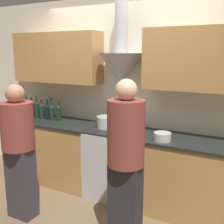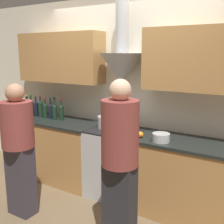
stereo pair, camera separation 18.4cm
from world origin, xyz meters
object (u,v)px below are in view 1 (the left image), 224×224
Objects in this scene: person_foreground_right at (126,160)px; wine_bottle_1 at (27,108)px; stock_pot at (106,122)px; person_foreground_left at (19,147)px; wine_bottle_5 at (47,111)px; stove_range at (116,162)px; orange_fruit at (141,134)px; wine_bottle_3 at (37,109)px; wine_bottle_2 at (32,109)px; saucepan at (162,137)px; wine_bottle_7 at (59,112)px; wine_bottle_0 at (23,108)px; wine_bottle_6 at (52,112)px; mixing_bowl at (126,128)px; wine_bottle_4 at (42,110)px.

wine_bottle_1 is at bearing 156.77° from person_foreground_right.
stock_pot is 1.14m from person_foreground_left.
stove_range is at bearing -1.38° from wine_bottle_5.
orange_fruit is at bearing 102.11° from person_foreground_right.
wine_bottle_3 reaches higher than wine_bottle_1.
wine_bottle_1 reaches higher than orange_fruit.
person_foreground_right is at bearing -24.39° from wine_bottle_2.
stock_pot is at bearing 0.31° from wine_bottle_2.
wine_bottle_5 is 1.70× the size of saucepan.
person_foreground_left is 0.93× the size of person_foreground_right.
person_foreground_left reaches higher than wine_bottle_7.
person_foreground_left reaches higher than wine_bottle_3.
wine_bottle_1 is 4.67× the size of orange_fruit.
wine_bottle_3 is at bearing 123.08° from person_foreground_left.
wine_bottle_1 is 1.30m from person_foreground_left.
stove_range is 12.79× the size of orange_fruit.
saucepan reaches higher than stove_range.
stock_pot is 0.85m from saucepan.
wine_bottle_0 is 0.19× the size of person_foreground_right.
wine_bottle_0 is 0.10m from wine_bottle_1.
wine_bottle_1 is (0.10, -0.01, 0.01)m from wine_bottle_0.
wine_bottle_6 is 0.11m from wine_bottle_7.
wine_bottle_7 is at bearing 148.56° from person_foreground_right.
wine_bottle_5 reaches higher than stove_range.
wine_bottle_0 is at bearing 157.51° from person_foreground_right.
wine_bottle_0 is at bearing -179.81° from stock_pot.
wine_bottle_2 is 1.61m from mixing_bowl.
saucepan is (0.67, -0.16, 0.49)m from stove_range.
person_foreground_right reaches higher than saucepan.
wine_bottle_5 is at bearing 2.72° from wine_bottle_3.
saucepan is (1.62, -0.19, -0.08)m from wine_bottle_7.
wine_bottle_6 is 1.31× the size of stock_pot.
wine_bottle_7 is at bearing 3.92° from wine_bottle_4.
person_foreground_right is (0.16, -0.76, -0.03)m from orange_fruit.
wine_bottle_5 is 1.31m from mixing_bowl.
wine_bottle_1 is at bearing -178.94° from wine_bottle_3.
stove_range is 4.67× the size of saucepan.
stove_range is 2.83× the size of wine_bottle_0.
orange_fruit is at bearing -5.25° from wine_bottle_4.
stock_pot is at bearing 169.62° from stove_range.
stock_pot reaches higher than saucepan.
wine_bottle_1 is at bearing 179.23° from mixing_bowl.
orange_fruit reaches higher than stove_range.
wine_bottle_6 is 0.91m from stock_pot.
wine_bottle_3 is at bearing 179.21° from stove_range.
wine_bottle_7 is (0.51, 0.01, -0.00)m from wine_bottle_2.
wine_bottle_7 is at bearing 1.69° from wine_bottle_1.
saucepan is at bearing 29.82° from person_foreground_left.
wine_bottle_1 and wine_bottle_5 have the same top height.
stock_pot is at bearing 0.01° from wine_bottle_5.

